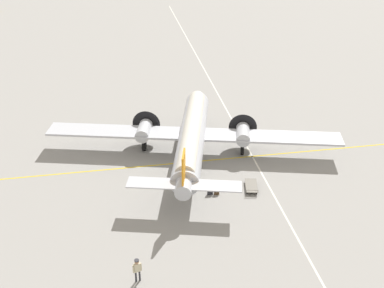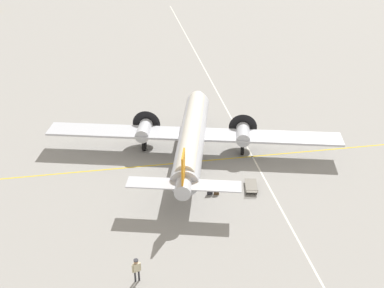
{
  "view_description": "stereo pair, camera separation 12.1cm",
  "coord_description": "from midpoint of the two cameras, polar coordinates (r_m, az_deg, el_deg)",
  "views": [
    {
      "loc": [
        -6.73,
        -38.54,
        23.64
      ],
      "look_at": [
        0.0,
        0.0,
        1.55
      ],
      "focal_mm": 45.0,
      "sensor_mm": 36.0,
      "label": 1
    },
    {
      "loc": [
        -6.61,
        -38.56,
        23.64
      ],
      "look_at": [
        0.0,
        0.0,
        1.55
      ],
      "focal_mm": 45.0,
      "sensor_mm": 36.0,
      "label": 2
    }
  ],
  "objects": [
    {
      "name": "baggage_cart",
      "position": [
        41.62,
        6.96,
        -4.94
      ],
      "size": [
        1.43,
        2.3,
        0.56
      ],
      "rotation": [
        0.0,
        0.0,
        1.36
      ],
      "color": "#6B665B",
      "rests_on": "ground_plane"
    },
    {
      "name": "crew_foreground",
      "position": [
        32.6,
        -6.63,
        -14.38
      ],
      "size": [
        0.61,
        0.38,
        1.86
      ],
      "rotation": [
        0.0,
        0.0,
        0.25
      ],
      "color": "#2D2D33",
      "rests_on": "ground_plane"
    },
    {
      "name": "suitcase_upright_spare",
      "position": [
        40.68,
        2.85,
        -5.72
      ],
      "size": [
        0.43,
        0.15,
        0.5
      ],
      "color": "#47331E",
      "rests_on": "ground_plane"
    },
    {
      "name": "apron_line_eastwest",
      "position": [
        45.15,
        0.07,
        -2.11
      ],
      "size": [
        120.0,
        0.16,
        0.01
      ],
      "color": "gold",
      "rests_on": "ground_plane"
    },
    {
      "name": "ground_plane",
      "position": [
        45.71,
        -0.08,
        -1.69
      ],
      "size": [
        300.0,
        300.0,
        0.0
      ],
      "primitive_type": "plane",
      "color": "gray"
    },
    {
      "name": "apron_line_northsouth",
      "position": [
        46.9,
        6.86,
        -1.05
      ],
      "size": [
        0.16,
        120.0,
        0.01
      ],
      "color": "silver",
      "rests_on": "ground_plane"
    },
    {
      "name": "suitcase_near_door",
      "position": [
        40.64,
        2.08,
        -5.68
      ],
      "size": [
        0.46,
        0.17,
        0.58
      ],
      "color": "#232328",
      "rests_on": "ground_plane"
    },
    {
      "name": "airliner_main",
      "position": [
        44.85,
        -0.04,
        1.2
      ],
      "size": [
        27.7,
        18.41,
        5.45
      ],
      "rotation": [
        0.0,
        0.0,
        1.32
      ],
      "color": "silver",
      "rests_on": "ground_plane"
    }
  ]
}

